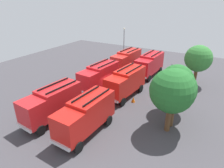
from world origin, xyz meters
The scene contains 19 objects.
ground_plane centered at (0.00, 0.00, 0.00)m, with size 55.35×55.35×0.00m, color #423F44.
fire_truck_0 centered at (-9.34, -2.36, 2.15)m, with size 7.37×3.21×3.88m.
fire_truck_1 centered at (-0.16, -2.29, 2.15)m, with size 7.37×3.20×3.88m.
fire_truck_2 centered at (9.09, -2.38, 2.15)m, with size 7.37×3.22×3.88m.
fire_truck_3 centered at (-9.28, 2.12, 2.15)m, with size 7.34×3.13×3.88m.
fire_truck_4 centered at (-0.22, 2.05, 2.15)m, with size 7.38×3.26×3.88m.
fire_truck_5 centered at (9.14, 2.31, 2.15)m, with size 7.28×2.96×3.88m.
firefighter_0 centered at (-8.96, -5.68, 1.05)m, with size 0.47×0.34×1.84m.
firefighter_1 centered at (-11.72, 5.43, 1.04)m, with size 0.48×0.44×1.83m.
firefighter_2 centered at (-5.11, 5.07, 0.92)m, with size 0.45×0.29×1.65m.
firefighter_3 centered at (8.25, -4.41, 1.00)m, with size 0.48×0.38×1.77m.
firefighter_4 centered at (5.47, -4.58, 1.02)m, with size 0.36×0.47×1.80m.
tree_0 centered at (-9.23, 9.74, 4.22)m, with size 4.05×4.05×6.28m.
tree_1 centered at (0.65, 8.93, 4.00)m, with size 3.83×3.83×5.94m.
tree_2 centered at (3.63, 9.45, 4.36)m, with size 4.18×4.18×6.48m.
tree_3 centered at (4.65, 9.37, 4.55)m, with size 4.36×4.36×6.77m.
traffic_cone_0 centered at (0.94, 3.81, 0.36)m, with size 0.51×0.51×0.73m, color #F2600C.
traffic_cone_1 centered at (-10.90, -0.22, 0.29)m, with size 0.41×0.41×0.59m, color #F2600C.
lamppost centered at (-15.30, -5.99, 4.01)m, with size 0.36×0.36×6.89m.
Camera 1 is at (22.13, 12.91, 12.84)m, focal length 31.55 mm.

